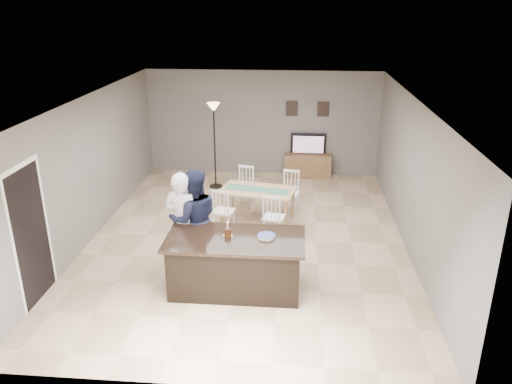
# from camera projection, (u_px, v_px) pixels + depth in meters

# --- Properties ---
(floor) EXTENTS (8.00, 8.00, 0.00)m
(floor) POSITION_uv_depth(u_px,v_px,m) (247.00, 238.00, 9.69)
(floor) COLOR tan
(floor) RESTS_ON ground
(room_shell) EXTENTS (8.00, 8.00, 8.00)m
(room_shell) POSITION_uv_depth(u_px,v_px,m) (247.00, 156.00, 9.09)
(room_shell) COLOR slate
(room_shell) RESTS_ON floor
(kitchen_island) EXTENTS (2.15, 1.10, 0.90)m
(kitchen_island) POSITION_uv_depth(u_px,v_px,m) (236.00, 263.00, 7.86)
(kitchen_island) COLOR black
(kitchen_island) RESTS_ON floor
(tv_console) EXTENTS (1.20, 0.40, 0.60)m
(tv_console) POSITION_uv_depth(u_px,v_px,m) (307.00, 166.00, 13.00)
(tv_console) COLOR brown
(tv_console) RESTS_ON floor
(television) EXTENTS (0.91, 0.12, 0.53)m
(television) POSITION_uv_depth(u_px,v_px,m) (308.00, 144.00, 12.86)
(television) COLOR black
(television) RESTS_ON tv_console
(tv_screen_glow) EXTENTS (0.78, 0.00, 0.78)m
(tv_screen_glow) POSITION_uv_depth(u_px,v_px,m) (308.00, 145.00, 12.78)
(tv_screen_glow) COLOR #D85B18
(tv_screen_glow) RESTS_ON tv_console
(picture_frames) EXTENTS (1.10, 0.02, 0.38)m
(picture_frames) POSITION_uv_depth(u_px,v_px,m) (308.00, 109.00, 12.67)
(picture_frames) COLOR black
(picture_frames) RESTS_ON room_shell
(doorway) EXTENTS (0.00, 2.10, 2.65)m
(doorway) POSITION_uv_depth(u_px,v_px,m) (29.00, 223.00, 7.34)
(doorway) COLOR black
(doorway) RESTS_ON floor
(woman) EXTENTS (0.73, 0.57, 1.76)m
(woman) POSITION_uv_depth(u_px,v_px,m) (183.00, 222.00, 8.29)
(woman) COLOR silver
(woman) RESTS_ON floor
(man) EXTENTS (1.02, 0.90, 1.77)m
(man) POSITION_uv_depth(u_px,v_px,m) (194.00, 219.00, 8.38)
(man) COLOR #161A31
(man) RESTS_ON floor
(birthday_cake) EXTENTS (0.15, 0.15, 0.23)m
(birthday_cake) POSITION_uv_depth(u_px,v_px,m) (228.00, 232.00, 7.77)
(birthday_cake) COLOR gold
(birthday_cake) RESTS_ON kitchen_island
(plate_stack) EXTENTS (0.27, 0.27, 0.04)m
(plate_stack) POSITION_uv_depth(u_px,v_px,m) (266.00, 236.00, 7.70)
(plate_stack) COLOR white
(plate_stack) RESTS_ON kitchen_island
(dining_table) EXTENTS (1.74, 1.94, 0.91)m
(dining_table) POSITION_uv_depth(u_px,v_px,m) (258.00, 195.00, 10.27)
(dining_table) COLOR tan
(dining_table) RESTS_ON floor
(floor_lamp) EXTENTS (0.31, 0.31, 2.09)m
(floor_lamp) POSITION_uv_depth(u_px,v_px,m) (214.00, 123.00, 11.80)
(floor_lamp) COLOR black
(floor_lamp) RESTS_ON floor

